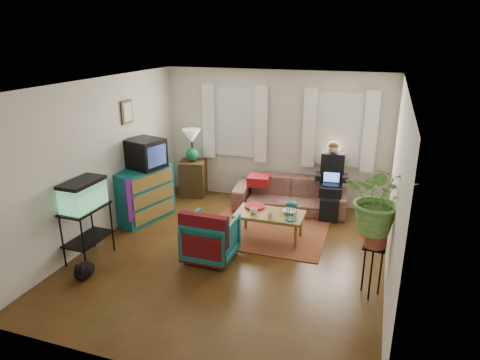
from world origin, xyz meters
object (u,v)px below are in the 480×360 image
(sofa, at_px, (290,190))
(aquarium_stand, at_px, (88,234))
(armchair, at_px, (211,236))
(plant_stand, at_px, (372,271))
(side_table, at_px, (193,178))
(coffee_table, at_px, (269,226))
(dresser, at_px, (143,194))

(sofa, relative_size, aquarium_stand, 2.54)
(aquarium_stand, xyz_separation_m, armchair, (1.73, 0.61, -0.05))
(plant_stand, bearing_deg, armchair, 174.12)
(side_table, distance_m, armchair, 2.75)
(aquarium_stand, bearing_deg, coffee_table, 33.96)
(dresser, relative_size, armchair, 1.47)
(side_table, relative_size, armchair, 1.01)
(aquarium_stand, bearing_deg, plant_stand, 6.85)
(armchair, bearing_deg, coffee_table, -126.22)
(side_table, height_order, dresser, dresser)
(armchair, bearing_deg, sofa, -107.76)
(coffee_table, bearing_deg, sofa, 87.22)
(dresser, height_order, aquarium_stand, dresser)
(coffee_table, bearing_deg, dresser, 178.34)
(dresser, bearing_deg, plant_stand, -0.21)
(sofa, relative_size, plant_stand, 2.92)
(aquarium_stand, distance_m, plant_stand, 4.08)
(sofa, distance_m, dresser, 2.75)
(coffee_table, xyz_separation_m, plant_stand, (1.66, -1.15, 0.13))
(sofa, height_order, coffee_table, sofa)
(side_table, height_order, coffee_table, side_table)
(side_table, relative_size, dresser, 0.69)
(aquarium_stand, xyz_separation_m, coffee_table, (2.40, 1.52, -0.19))
(sofa, relative_size, armchair, 2.88)
(sofa, distance_m, armchair, 2.33)
(dresser, height_order, coffee_table, dresser)
(aquarium_stand, height_order, coffee_table, aquarium_stand)
(sofa, bearing_deg, aquarium_stand, -136.63)
(side_table, xyz_separation_m, coffee_table, (2.05, -1.46, -0.14))
(side_table, bearing_deg, sofa, -4.25)
(sofa, bearing_deg, armchair, -113.59)
(side_table, xyz_separation_m, plant_stand, (3.71, -2.61, -0.01))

